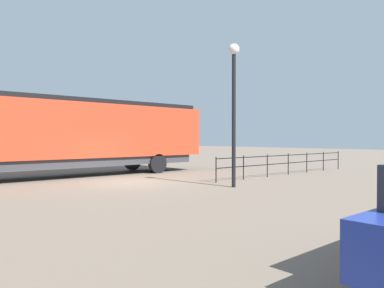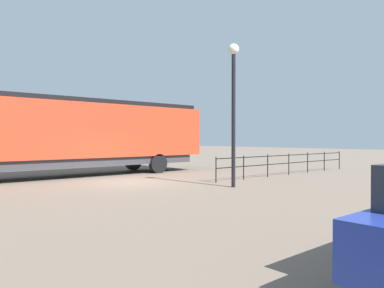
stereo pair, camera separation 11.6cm
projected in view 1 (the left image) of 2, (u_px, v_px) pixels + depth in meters
The scene contains 4 objects.
ground_plane at pixel (131, 182), 16.61m from camera, with size 120.00×120.00×0.00m, color #756656.
locomotive at pixel (63, 133), 18.76m from camera, with size 2.99×17.08×4.03m.
lamp_post at pixel (234, 92), 14.88m from camera, with size 0.45×0.45×5.83m.
platform_fence at pixel (288, 161), 20.11m from camera, with size 0.05×11.22×1.17m.
Camera 1 is at (14.32, -8.80, 1.98)m, focal length 34.32 mm.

